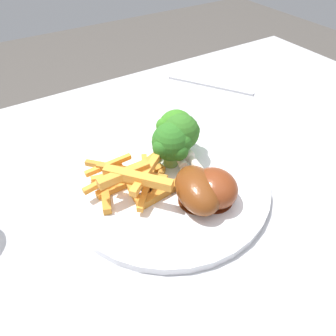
{
  "coord_description": "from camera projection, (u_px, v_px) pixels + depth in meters",
  "views": [
    {
      "loc": [
        0.13,
        0.28,
        1.09
      ],
      "look_at": [
        -0.04,
        0.01,
        0.79
      ],
      "focal_mm": 33.72,
      "sensor_mm": 36.0,
      "label": 1
    }
  ],
  "objects": [
    {
      "name": "fork",
      "position": [
        210.0,
        85.0,
        0.68
      ],
      "size": [
        0.11,
        0.17,
        0.0
      ],
      "primitive_type": "cube",
      "rotation": [
        0.0,
        0.0,
        2.15
      ],
      "color": "silver",
      "rests_on": "dining_table"
    },
    {
      "name": "dinner_plate",
      "position": [
        168.0,
        181.0,
        0.46
      ],
      "size": [
        0.29,
        0.29,
        0.01
      ],
      "primitive_type": "cylinder",
      "color": "white",
      "rests_on": "dining_table"
    },
    {
      "name": "broccoli_floret_front",
      "position": [
        178.0,
        128.0,
        0.47
      ],
      "size": [
        0.06,
        0.06,
        0.07
      ],
      "color": "#7AB44F",
      "rests_on": "dinner_plate"
    },
    {
      "name": "chicken_drumstick_far",
      "position": [
        197.0,
        188.0,
        0.41
      ],
      "size": [
        0.07,
        0.13,
        0.04
      ],
      "color": "#4D1F0B",
      "rests_on": "dinner_plate"
    },
    {
      "name": "broccoli_floret_back",
      "position": [
        172.0,
        144.0,
        0.45
      ],
      "size": [
        0.06,
        0.06,
        0.07
      ],
      "color": "#74A94C",
      "rests_on": "dinner_plate"
    },
    {
      "name": "broccoli_floret_middle",
      "position": [
        179.0,
        133.0,
        0.45
      ],
      "size": [
        0.06,
        0.06,
        0.07
      ],
      "color": "#8FBB59",
      "rests_on": "dinner_plate"
    },
    {
      "name": "carrot_fries_pile",
      "position": [
        134.0,
        179.0,
        0.43
      ],
      "size": [
        0.13,
        0.15,
        0.05
      ],
      "color": "orange",
      "rests_on": "dinner_plate"
    },
    {
      "name": "dining_table",
      "position": [
        145.0,
        240.0,
        0.53
      ],
      "size": [
        1.24,
        0.68,
        0.76
      ],
      "color": "#B7B7BC",
      "rests_on": "ground_plane"
    },
    {
      "name": "chicken_drumstick_near",
      "position": [
        213.0,
        186.0,
        0.41
      ],
      "size": [
        0.07,
        0.11,
        0.04
      ],
      "color": "#541E0D",
      "rests_on": "dinner_plate"
    }
  ]
}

